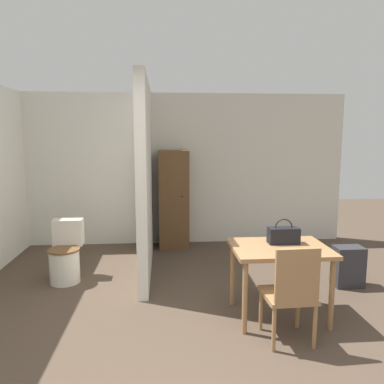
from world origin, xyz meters
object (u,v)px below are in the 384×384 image
at_px(wooden_chair, 291,292).
at_px(wooden_cabinet, 173,199).
at_px(dining_table, 280,256).
at_px(handbag, 283,235).
at_px(space_heater, 348,266).
at_px(toilet, 66,256).

relative_size(wooden_chair, wooden_cabinet, 0.56).
bearing_deg(dining_table, handbag, 57.11).
height_order(dining_table, wooden_chair, wooden_chair).
relative_size(handbag, space_heater, 0.63).
distance_m(dining_table, wooden_cabinet, 2.70).
height_order(wooden_chair, wooden_cabinet, wooden_cabinet).
bearing_deg(toilet, wooden_chair, -35.53).
bearing_deg(dining_table, wooden_chair, -96.01).
distance_m(dining_table, space_heater, 1.35).
bearing_deg(space_heater, toilet, 172.57).
xyz_separation_m(toilet, wooden_cabinet, (1.39, 1.36, 0.47)).
bearing_deg(toilet, handbag, -23.31).
distance_m(toilet, wooden_cabinet, 2.01).
xyz_separation_m(dining_table, wooden_cabinet, (-0.97, 2.51, 0.16)).
height_order(handbag, space_heater, handbag).
xyz_separation_m(dining_table, toilet, (-2.36, 1.15, -0.31)).
xyz_separation_m(toilet, space_heater, (3.44, -0.45, -0.07)).
bearing_deg(dining_table, space_heater, 32.90).
bearing_deg(wooden_cabinet, handbag, -66.76).
bearing_deg(dining_table, toilet, 154.04).
height_order(wooden_cabinet, space_heater, wooden_cabinet).
height_order(wooden_chair, toilet, wooden_chair).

